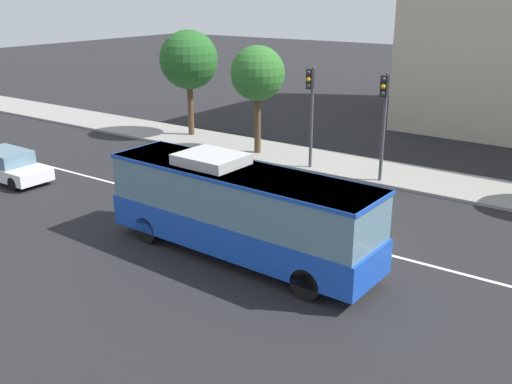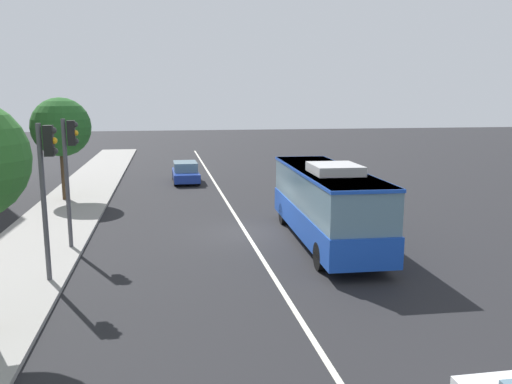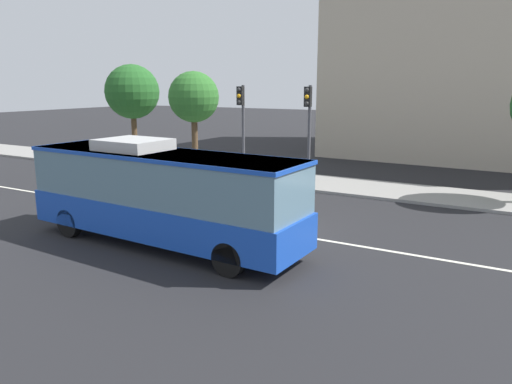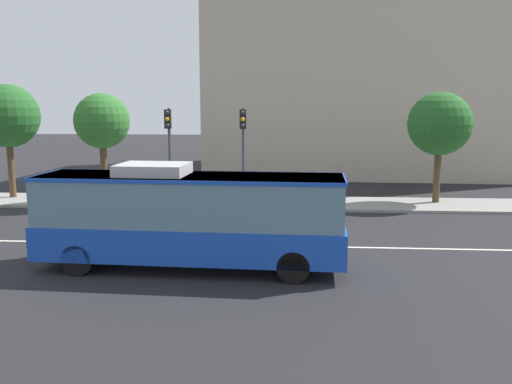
# 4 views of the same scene
# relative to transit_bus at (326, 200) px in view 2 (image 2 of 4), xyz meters

# --- Properties ---
(ground_plane) EXTENTS (160.00, 160.00, 0.00)m
(ground_plane) POSITION_rel_transit_bus_xyz_m (2.23, 3.01, -1.81)
(ground_plane) COLOR black
(sidewalk_kerb) EXTENTS (80.00, 3.90, 0.14)m
(sidewalk_kerb) POSITION_rel_transit_bus_xyz_m (2.23, 11.76, -1.74)
(sidewalk_kerb) COLOR gray
(sidewalk_kerb) RESTS_ON ground_plane
(lane_centre_line) EXTENTS (76.00, 0.16, 0.01)m
(lane_centre_line) POSITION_rel_transit_bus_xyz_m (2.23, 3.01, -1.80)
(lane_centre_line) COLOR silver
(lane_centre_line) RESTS_ON ground_plane
(transit_bus) EXTENTS (10.09, 2.91, 3.46)m
(transit_bus) POSITION_rel_transit_bus_xyz_m (0.00, 0.00, 0.00)
(transit_bus) COLOR #1947B7
(transit_bus) RESTS_ON ground_plane
(sedan_blue) EXTENTS (4.53, 1.88, 1.46)m
(sedan_blue) POSITION_rel_transit_bus_xyz_m (17.12, 5.06, -1.09)
(sedan_blue) COLOR #1E3899
(sedan_blue) RESTS_ON ground_plane
(traffic_light_near_corner) EXTENTS (0.33, 0.62, 5.20)m
(traffic_light_near_corner) POSITION_rel_transit_bus_xyz_m (0.78, 10.15, 1.75)
(traffic_light_near_corner) COLOR #47474C
(traffic_light_near_corner) RESTS_ON ground_plane
(traffic_light_mid_block) EXTENTS (0.32, 0.62, 5.20)m
(traffic_light_mid_block) POSITION_rel_transit_bus_xyz_m (-3.05, 10.18, 1.75)
(traffic_light_mid_block) COLOR #47474C
(traffic_light_mid_block) RESTS_ON ground_plane
(street_tree_kerbside_left) EXTENTS (3.37, 3.37, 6.06)m
(street_tree_kerbside_left) POSITION_rel_transit_bus_xyz_m (11.10, 12.33, 2.54)
(street_tree_kerbside_left) COLOR #4C3823
(street_tree_kerbside_left) RESTS_ON ground_plane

